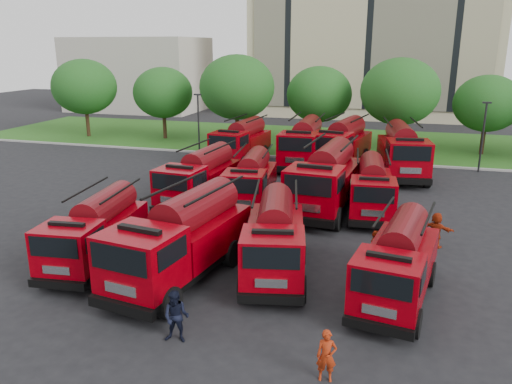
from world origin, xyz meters
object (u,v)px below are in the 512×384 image
fire_truck_3 (398,262)px  fire_truck_5 (251,180)px  fire_truck_8 (242,142)px  fire_truck_9 (304,143)px  fire_truck_10 (342,144)px  firefighter_2 (373,270)px  fire_truck_1 (181,239)px  firefighter_3 (370,309)px  fire_truck_4 (200,177)px  firefighter_1 (178,341)px  fire_truck_0 (96,230)px  firefighter_0 (325,380)px  fire_truck_11 (402,151)px  fire_truck_7 (372,188)px  firefighter_5 (434,247)px  fire_truck_6 (326,179)px  fire_truck_2 (275,238)px  firefighter_4 (198,220)px

fire_truck_3 → fire_truck_5: size_ratio=0.99×
fire_truck_8 → fire_truck_9: (5.04, -0.13, 0.14)m
fire_truck_10 → firefighter_2: fire_truck_10 is taller
fire_truck_1 → firefighter_3: (7.29, -0.36, -1.72)m
fire_truck_3 → firefighter_2: size_ratio=3.79×
firefighter_2 → firefighter_3: 3.23m
fire_truck_4 → firefighter_1: fire_truck_4 is taller
fire_truck_10 → firefighter_1: size_ratio=4.78×
fire_truck_0 → firefighter_2: size_ratio=3.76×
firefighter_0 → firefighter_1: firefighter_1 is taller
fire_truck_11 → fire_truck_7: bearing=-108.0°
fire_truck_3 → firefighter_1: 8.19m
firefighter_3 → firefighter_5: bearing=-121.5°
fire_truck_10 → firefighter_3: size_ratio=4.60×
fire_truck_0 → fire_truck_10: 21.87m
fire_truck_7 → firefighter_2: 7.48m
fire_truck_6 → fire_truck_10: 10.76m
fire_truck_9 → fire_truck_2: bearing=-83.9°
fire_truck_11 → firefighter_5: (1.62, -13.04, -1.81)m
firefighter_2 → fire_truck_5: bearing=54.8°
firefighter_2 → firefighter_5: firefighter_2 is taller
firefighter_4 → fire_truck_6: bearing=-112.0°
fire_truck_1 → fire_truck_2: bearing=34.0°
firefighter_1 → firefighter_2: firefighter_2 is taller
fire_truck_2 → firefighter_4: (-5.48, 5.11, -1.52)m
fire_truck_4 → firefighter_5: 13.33m
fire_truck_11 → firefighter_2: size_ratio=4.69×
fire_truck_1 → firefighter_5: size_ratio=4.71×
fire_truck_1 → fire_truck_6: size_ratio=0.95×
fire_truck_0 → fire_truck_6: fire_truck_6 is taller
fire_truck_4 → fire_truck_11: 14.97m
fire_truck_8 → firefighter_4: bearing=-76.9°
fire_truck_3 → firefighter_4: fire_truck_3 is taller
fire_truck_4 → firefighter_3: fire_truck_4 is taller
fire_truck_9 → fire_truck_8: bearing=177.6°
firefighter_2 → fire_truck_11: bearing=5.5°
fire_truck_0 → fire_truck_5: 10.33m
fire_truck_2 → fire_truck_4: fire_truck_4 is taller
fire_truck_2 → firefighter_3: 4.66m
fire_truck_11 → firefighter_3: fire_truck_11 is taller
fire_truck_0 → fire_truck_2: 7.54m
fire_truck_4 → fire_truck_6: (7.21, 0.69, 0.23)m
fire_truck_6 → fire_truck_7: 2.51m
fire_truck_8 → firefighter_0: fire_truck_8 is taller
fire_truck_4 → firefighter_4: 3.27m
fire_truck_1 → fire_truck_6: (4.15, 10.09, 0.11)m
fire_truck_10 → fire_truck_1: bearing=-89.5°
firefighter_3 → fire_truck_1: bearing=-13.6°
fire_truck_1 → fire_truck_8: bearing=109.8°
fire_truck_0 → fire_truck_1: 4.14m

